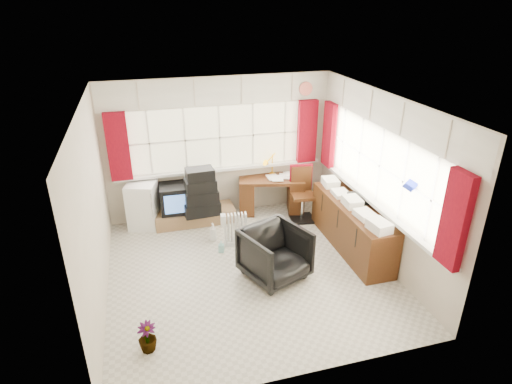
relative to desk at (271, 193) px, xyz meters
The scene contains 20 objects.
ground 2.01m from the desk, 116.83° to the right, with size 4.00×4.00×0.00m, color beige.
room_walls 2.27m from the desk, 116.83° to the right, with size 4.00×4.00×4.00m.
window_back 1.07m from the desk, 168.29° to the left, with size 3.70×0.12×3.60m.
window_right 2.13m from the desk, 59.08° to the right, with size 0.12×3.70×3.60m.
curtains 1.36m from the desk, 87.60° to the right, with size 3.83×3.83×1.15m.
overhead_cabinets 2.03m from the desk, 83.41° to the right, with size 3.98×3.98×0.48m.
desk is the anchor object (origin of this frame).
desk_lamp 0.62m from the desk, 69.55° to the left, with size 0.18×0.16×0.42m.
task_chair 0.60m from the desk, 39.25° to the right, with size 0.46×0.48×0.99m.
office_chair 2.07m from the desk, 105.94° to the right, with size 0.81×0.83×0.75m, color black.
radiator 1.34m from the desk, 132.82° to the right, with size 0.38×0.17×0.55m.
credenza 1.77m from the desk, 61.73° to the right, with size 0.50×2.00×0.85m.
file_tray 1.80m from the desk, 56.22° to the right, with size 0.25×0.32×0.11m, color black.
tv_bench 1.46m from the desk, behind, with size 1.40×0.50×0.25m, color #8F6847.
crt_tv 1.75m from the desk, behind, with size 0.55×0.52×0.49m.
hifi_stack 1.38m from the desk, behind, with size 0.63×0.42×0.84m.
mini_fridge 2.31m from the desk, behind, with size 0.60×0.61×0.82m.
spray_bottle_a 1.47m from the desk, 148.57° to the right, with size 0.12×0.12×0.31m, color white.
spray_bottle_b 1.67m from the desk, 135.95° to the right, with size 0.09×0.09×0.19m, color #81C1BD.
flower_vase 3.81m from the desk, 128.98° to the right, with size 0.21×0.21×0.38m, color black.
Camera 1 is at (-1.31, -5.09, 3.69)m, focal length 30.00 mm.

